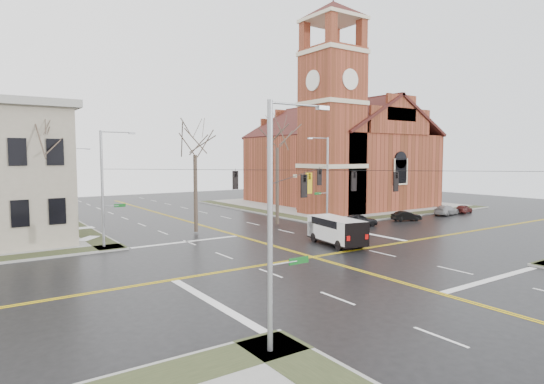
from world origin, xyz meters
TOP-DOWN VIEW (x-y plane):
  - ground at (0.00, 0.00)m, footprint 120.00×120.00m
  - sidewalks at (0.00, 0.00)m, footprint 80.00×80.00m
  - road_markings at (0.00, 0.00)m, footprint 100.00×100.00m
  - church at (24.76, 24.78)m, footprint 24.28×27.48m
  - signal_pole_ne at (11.32, 11.50)m, footprint 2.75×0.22m
  - signal_pole_nw at (-11.32, 11.50)m, footprint 2.75×0.22m
  - signal_pole_sw at (-11.32, -11.50)m, footprint 2.75×0.22m
  - span_wires at (0.00, 0.00)m, footprint 23.02×23.02m
  - traffic_signals at (-0.00, -0.67)m, footprint 8.21×8.26m
  - streetlight_north_a at (-10.65, 28.00)m, footprint 2.30×0.20m
  - streetlight_north_b at (-10.65, 48.00)m, footprint 2.30×0.20m
  - cargo_van at (4.49, 2.60)m, footprint 3.14×6.03m
  - parked_car_a at (13.10, 8.35)m, footprint 4.04×2.68m
  - parked_car_b at (20.24, 8.16)m, footprint 3.48×2.24m
  - parked_car_c at (28.36, 8.70)m, footprint 4.38×2.34m
  - parked_car_d at (31.84, 8.63)m, footprint 3.34×1.84m
  - tree_nw_far at (-15.32, 13.60)m, footprint 4.00×4.00m
  - tree_nw_near at (-2.55, 13.94)m, footprint 4.00×4.00m
  - tree_ne at (6.53, 13.66)m, footprint 4.00×4.00m

SIDE VIEW (x-z plane):
  - ground at x=0.00m, z-range 0.00..0.00m
  - road_markings at x=0.00m, z-range 0.00..0.01m
  - sidewalks at x=0.00m, z-range -0.01..0.16m
  - parked_car_d at x=31.84m, z-range 0.00..1.08m
  - parked_car_b at x=20.24m, z-range 0.00..1.08m
  - parked_car_c at x=28.36m, z-range 0.00..1.21m
  - parked_car_a at x=13.10m, z-range 0.00..1.28m
  - cargo_van at x=4.49m, z-range 0.20..2.39m
  - streetlight_north_a at x=-10.65m, z-range 0.47..8.47m
  - streetlight_north_b at x=-10.65m, z-range 0.47..8.47m
  - signal_pole_ne at x=11.32m, z-range 0.45..9.45m
  - signal_pole_nw at x=-11.32m, z-range 0.45..9.45m
  - signal_pole_sw at x=-11.32m, z-range 0.45..9.45m
  - traffic_signals at x=0.00m, z-range 4.80..6.10m
  - span_wires at x=0.00m, z-range 6.18..6.22m
  - tree_nw_far at x=-15.32m, z-range 2.36..12.87m
  - tree_nw_near at x=-2.55m, z-range 2.41..13.12m
  - church at x=24.76m, z-range -5.32..22.18m
  - tree_ne at x=6.53m, z-range 2.65..14.52m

